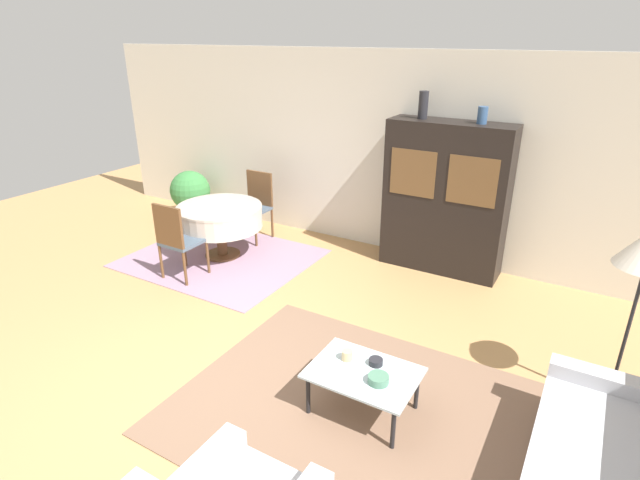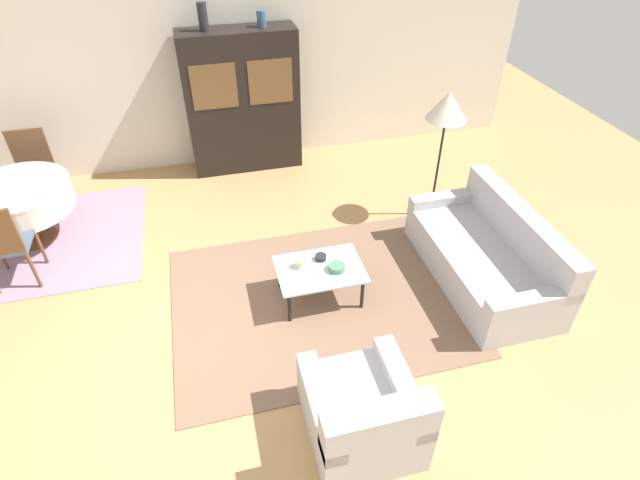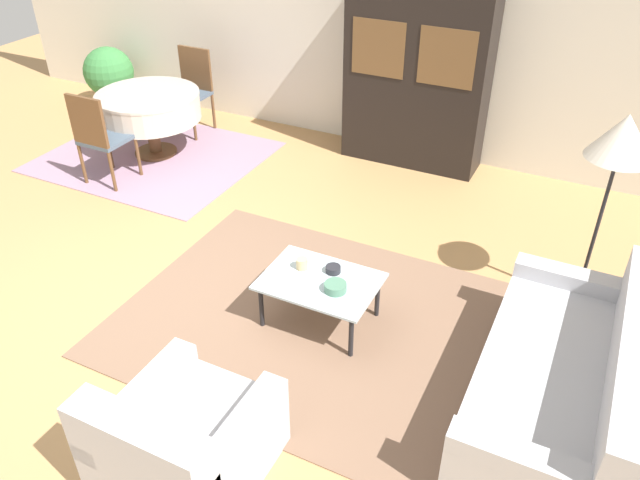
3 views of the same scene
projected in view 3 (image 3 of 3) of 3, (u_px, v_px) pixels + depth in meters
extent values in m
plane|color=tan|center=(164.00, 305.00, 4.98)|extent=(14.00, 14.00, 0.00)
cube|color=beige|center=(353.00, 24.00, 6.94)|extent=(10.00, 0.06, 2.70)
cube|color=brown|center=(314.00, 321.00, 4.81)|extent=(2.91, 2.30, 0.01)
cube|color=gray|center=(155.00, 157.00, 7.20)|extent=(2.38, 1.99, 0.01)
cube|color=#B2B2B7|center=(553.00, 388.00, 3.97)|extent=(0.92, 1.89, 0.41)
cube|color=#B2B2B7|center=(632.00, 359.00, 3.61)|extent=(0.20, 1.89, 0.40)
cube|color=#B2B2B7|center=(536.00, 465.00, 3.18)|extent=(0.92, 0.16, 0.12)
cube|color=#B2B2B7|center=(581.00, 281.00, 4.47)|extent=(0.92, 0.16, 0.12)
cube|color=#B2B2B7|center=(191.00, 448.00, 3.59)|extent=(0.81, 0.90, 0.40)
cube|color=#B2B2B7|center=(140.00, 449.00, 3.12)|extent=(0.81, 0.20, 0.38)
cube|color=#B2B2B7|center=(139.00, 397.00, 3.57)|extent=(0.16, 0.90, 0.12)
cube|color=#B2B2B7|center=(235.00, 438.00, 3.33)|extent=(0.16, 0.90, 0.12)
cylinder|color=black|center=(261.00, 306.00, 4.67)|extent=(0.04, 0.04, 0.36)
cylinder|color=black|center=(351.00, 336.00, 4.39)|extent=(0.04, 0.04, 0.36)
cylinder|color=black|center=(293.00, 271.00, 5.04)|extent=(0.04, 0.04, 0.36)
cylinder|color=black|center=(377.00, 296.00, 4.76)|extent=(0.04, 0.04, 0.36)
cube|color=silver|center=(320.00, 281.00, 4.61)|extent=(0.86, 0.62, 0.02)
cube|color=black|center=(417.00, 78.00, 6.62)|extent=(1.51, 0.47, 1.91)
cube|color=brown|center=(378.00, 48.00, 6.39)|extent=(0.57, 0.01, 0.57)
cube|color=brown|center=(447.00, 58.00, 6.12)|extent=(0.57, 0.01, 0.57)
cylinder|color=brown|center=(156.00, 152.00, 7.26)|extent=(0.48, 0.48, 0.03)
cylinder|color=brown|center=(154.00, 136.00, 7.15)|extent=(0.14, 0.14, 0.42)
cylinder|color=beige|center=(149.00, 106.00, 6.95)|extent=(1.13, 1.13, 0.30)
cylinder|color=beige|center=(147.00, 95.00, 6.88)|extent=(1.14, 1.14, 0.03)
cylinder|color=brown|center=(109.00, 149.00, 6.85)|extent=(0.04, 0.04, 0.44)
cylinder|color=brown|center=(138.00, 156.00, 6.70)|extent=(0.04, 0.04, 0.44)
cylinder|color=brown|center=(83.00, 164.00, 6.54)|extent=(0.04, 0.04, 0.44)
cylinder|color=brown|center=(112.00, 172.00, 6.40)|extent=(0.04, 0.04, 0.44)
cube|color=#475666|center=(106.00, 139.00, 6.49)|extent=(0.44, 0.44, 0.04)
cube|color=brown|center=(87.00, 121.00, 6.19)|extent=(0.44, 0.04, 0.51)
cylinder|color=brown|center=(194.00, 123.00, 7.45)|extent=(0.04, 0.04, 0.44)
cylinder|color=brown|center=(167.00, 117.00, 7.60)|extent=(0.04, 0.04, 0.44)
cylinder|color=brown|center=(213.00, 111.00, 7.75)|extent=(0.04, 0.04, 0.44)
cylinder|color=brown|center=(187.00, 106.00, 7.90)|extent=(0.04, 0.04, 0.44)
cube|color=#475666|center=(188.00, 95.00, 7.54)|extent=(0.44, 0.44, 0.04)
cube|color=brown|center=(195.00, 68.00, 7.54)|extent=(0.44, 0.04, 0.51)
cylinder|color=black|center=(576.00, 301.00, 5.00)|extent=(0.28, 0.28, 0.02)
cylinder|color=black|center=(596.00, 233.00, 4.64)|extent=(0.03, 0.03, 1.28)
cone|color=silver|center=(624.00, 136.00, 4.21)|extent=(0.46, 0.46, 0.32)
cylinder|color=tan|center=(302.00, 264.00, 4.70)|extent=(0.09, 0.09, 0.09)
cylinder|color=#4C7A60|center=(335.00, 287.00, 4.48)|extent=(0.16, 0.16, 0.06)
cylinder|color=#232328|center=(333.00, 269.00, 4.67)|extent=(0.11, 0.11, 0.05)
cylinder|color=#93664C|center=(114.00, 99.00, 8.48)|extent=(0.26, 0.26, 0.19)
sphere|color=#387A3D|center=(109.00, 72.00, 8.28)|extent=(0.65, 0.65, 0.65)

